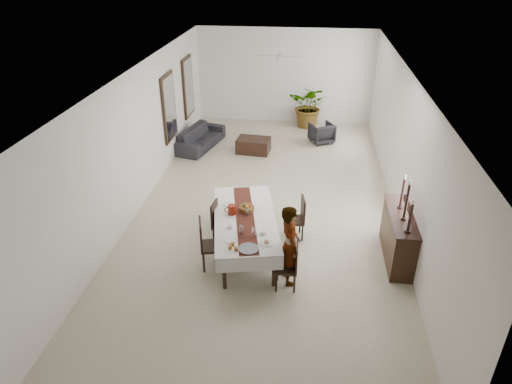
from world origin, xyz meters
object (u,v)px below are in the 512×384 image
object	(u,v)px
woman	(290,245)
sofa	(200,138)
dining_table_top	(245,219)
sideboard_body	(398,237)
red_pitcher	(232,210)

from	to	relation	value
woman	sofa	size ratio (longest dim) A/B	0.78
dining_table_top	sideboard_body	world-z (taller)	sideboard_body
red_pitcher	woman	size ratio (longest dim) A/B	0.13
dining_table_top	red_pitcher	xyz separation A→B (m)	(-0.28, 0.10, 0.14)
sideboard_body	sofa	xyz separation A→B (m)	(-5.19, 5.19, -0.19)
woman	sideboard_body	xyz separation A→B (m)	(2.09, 0.96, -0.31)
red_pitcher	sideboard_body	size ratio (longest dim) A/B	0.13
woman	red_pitcher	bearing A→B (deg)	36.76
dining_table_top	sofa	world-z (taller)	dining_table_top
dining_table_top	sofa	size ratio (longest dim) A/B	1.20
red_pitcher	sofa	size ratio (longest dim) A/B	0.10
sideboard_body	red_pitcher	bearing A→B (deg)	179.89
woman	dining_table_top	bearing A→B (deg)	32.42
woman	sofa	distance (m)	6.90
woman	sofa	bearing A→B (deg)	11.70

